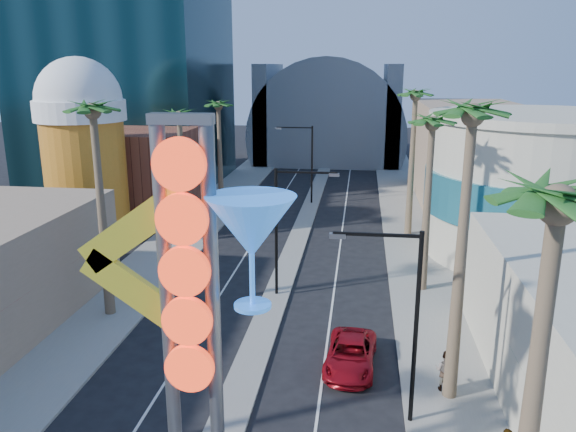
# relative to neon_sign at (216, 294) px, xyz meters

# --- Properties ---
(sidewalk_west) EXTENTS (5.00, 100.00, 0.15)m
(sidewalk_west) POSITION_rel_neon_sign_xyz_m (-10.32, 32.04, -7.23)
(sidewalk_west) COLOR gray
(sidewalk_west) RESTS_ON ground
(sidewalk_east) EXTENTS (5.00, 100.00, 0.15)m
(sidewalk_east) POSITION_rel_neon_sign_xyz_m (8.68, 32.04, -7.23)
(sidewalk_east) COLOR gray
(sidewalk_east) RESTS_ON ground
(median) EXTENTS (1.60, 84.00, 0.15)m
(median) POSITION_rel_neon_sign_xyz_m (-0.82, 35.04, -7.23)
(median) COLOR gray
(median) RESTS_ON ground
(brick_filler_west) EXTENTS (10.00, 10.00, 8.00)m
(brick_filler_west) POSITION_rel_neon_sign_xyz_m (-16.82, 35.04, -3.31)
(brick_filler_west) COLOR brown
(brick_filler_west) RESTS_ON ground
(filler_east) EXTENTS (10.00, 20.00, 10.00)m
(filler_east) POSITION_rel_neon_sign_xyz_m (15.18, 45.04, -2.31)
(filler_east) COLOR #987E62
(filler_east) RESTS_ON ground
(beer_mug) EXTENTS (7.00, 7.00, 14.50)m
(beer_mug) POSITION_rel_neon_sign_xyz_m (-17.82, 27.04, 0.54)
(beer_mug) COLOR #BC7519
(beer_mug) RESTS_ON ground
(turquoise_building) EXTENTS (16.60, 16.60, 10.60)m
(turquoise_building) POSITION_rel_neon_sign_xyz_m (17.18, 27.04, -2.06)
(turquoise_building) COLOR #BDB8A0
(turquoise_building) RESTS_ON ground
(canopy) EXTENTS (22.00, 16.00, 22.00)m
(canopy) POSITION_rel_neon_sign_xyz_m (-0.82, 69.04, -3.00)
(canopy) COLOR slate
(canopy) RESTS_ON ground
(neon_sign) EXTENTS (6.53, 2.60, 12.55)m
(neon_sign) POSITION_rel_neon_sign_xyz_m (0.00, 0.00, 0.00)
(neon_sign) COLOR gray
(neon_sign) RESTS_ON ground
(streetlight_0) EXTENTS (3.79, 0.25, 8.00)m
(streetlight_0) POSITION_rel_neon_sign_xyz_m (-0.27, 17.04, -2.43)
(streetlight_0) COLOR black
(streetlight_0) RESTS_ON ground
(streetlight_1) EXTENTS (3.79, 0.25, 8.00)m
(streetlight_1) POSITION_rel_neon_sign_xyz_m (-1.36, 41.04, -2.43)
(streetlight_1) COLOR black
(streetlight_1) RESTS_ON ground
(streetlight_2) EXTENTS (3.45, 0.25, 8.00)m
(streetlight_2) POSITION_rel_neon_sign_xyz_m (5.91, 5.04, -2.47)
(streetlight_2) COLOR black
(streetlight_2) RESTS_ON ground
(palm_1) EXTENTS (2.40, 2.40, 12.70)m
(palm_1) POSITION_rel_neon_sign_xyz_m (-9.82, 13.04, 3.52)
(palm_1) COLOR brown
(palm_1) RESTS_ON ground
(palm_2) EXTENTS (2.40, 2.40, 11.20)m
(palm_2) POSITION_rel_neon_sign_xyz_m (-9.82, 27.04, 2.17)
(palm_2) COLOR brown
(palm_2) RESTS_ON ground
(palm_3) EXTENTS (2.40, 2.40, 11.20)m
(palm_3) POSITION_rel_neon_sign_xyz_m (-9.82, 39.04, 2.17)
(palm_3) COLOR brown
(palm_3) RESTS_ON ground
(palm_4) EXTENTS (2.40, 2.40, 12.20)m
(palm_4) POSITION_rel_neon_sign_xyz_m (8.18, -2.96, 3.07)
(palm_4) COLOR brown
(palm_4) RESTS_ON ground
(palm_5) EXTENTS (2.40, 2.40, 13.20)m
(palm_5) POSITION_rel_neon_sign_xyz_m (8.18, 7.04, 3.96)
(palm_5) COLOR brown
(palm_5) RESTS_ON ground
(palm_6) EXTENTS (2.40, 2.40, 11.70)m
(palm_6) POSITION_rel_neon_sign_xyz_m (8.18, 19.04, 2.62)
(palm_6) COLOR brown
(palm_6) RESTS_ON ground
(palm_7) EXTENTS (2.40, 2.40, 12.70)m
(palm_7) POSITION_rel_neon_sign_xyz_m (8.18, 31.04, 3.52)
(palm_7) COLOR brown
(palm_7) RESTS_ON ground
(red_pickup) EXTENTS (2.56, 5.01, 1.35)m
(red_pickup) POSITION_rel_neon_sign_xyz_m (3.92, 9.03, -6.63)
(red_pickup) COLOR maroon
(red_pickup) RESTS_ON ground
(pedestrian_b) EXTENTS (1.12, 1.04, 1.86)m
(pedestrian_b) POSITION_rel_neon_sign_xyz_m (8.00, 7.42, -6.23)
(pedestrian_b) COLOR gray
(pedestrian_b) RESTS_ON sidewalk_east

